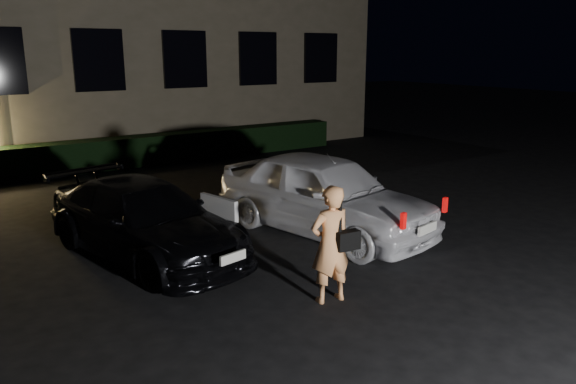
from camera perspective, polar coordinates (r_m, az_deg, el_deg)
ground at (r=7.80m, az=6.53°, el=-10.76°), size 80.00×80.00×0.00m
hedge at (r=16.73m, az=-17.56°, el=3.74°), size 15.00×0.70×0.85m
sedan at (r=9.40m, az=-14.31°, el=-2.74°), size 2.54×4.46×1.22m
hatch at (r=10.23m, az=3.68°, el=-0.17°), size 2.60×4.63×1.49m
man at (r=7.43m, az=4.38°, el=-5.31°), size 0.67×0.45×1.60m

